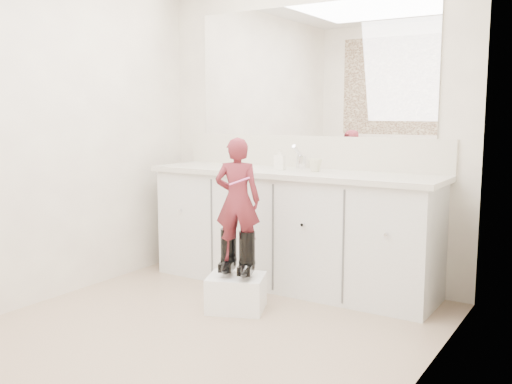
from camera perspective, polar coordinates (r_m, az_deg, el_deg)
The scene contains 16 objects.
floor at distance 3.51m, azimuth -6.49°, elevation -14.22°, with size 3.00×3.00×0.00m, color #957961.
wall_back at distance 4.52m, azimuth 5.32°, elevation 6.38°, with size 2.60×2.60×0.00m, color beige.
wall_left at distance 4.20m, azimuth -20.82°, elevation 5.78°, with size 3.00×3.00×0.00m, color beige.
wall_right at distance 2.64m, azimuth 15.79°, elevation 5.02°, with size 3.00×3.00×0.00m, color beige.
vanity_cabinet at distance 4.37m, azimuth 3.55°, elevation -3.91°, with size 2.20×0.55×0.85m, color silver.
countertop at distance 4.28m, azimuth 3.50°, elevation 1.89°, with size 2.28×0.58×0.04m, color beige.
backsplash at distance 4.51m, azimuth 5.21°, elevation 4.03°, with size 2.28×0.03×0.25m, color beige.
mirror at distance 4.52m, azimuth 5.33°, elevation 11.96°, with size 2.00×0.02×1.00m, color white.
faucet at distance 4.42m, azimuth 4.54°, elevation 2.98°, with size 0.08×0.08×0.10m, color silver.
cup at distance 4.22m, azimuth 5.95°, elevation 2.70°, with size 0.10×0.10×0.10m, color beige.
soap_bottle at distance 4.33m, azimuth 2.39°, elevation 3.31°, with size 0.07×0.07×0.16m, color white.
step_stool at distance 3.90m, azimuth -1.99°, elevation -10.04°, with size 0.37×0.31×0.24m, color white.
boot_left at distance 3.88m, azimuth -2.76°, elevation -5.95°, with size 0.11×0.21×0.31m, color black, non-canonical shape.
boot_right at distance 3.80m, azimuth -0.90°, elevation -6.24°, with size 0.11×0.21×0.31m, color black, non-canonical shape.
toddler at distance 3.77m, azimuth -1.86°, elevation -0.79°, with size 0.30×0.20×0.83m, color #AB343E.
toothbrush at distance 3.64m, azimuth -1.67°, elevation 1.09°, with size 0.01×0.01×0.14m, color #FF63C1.
Camera 1 is at (2.05, -2.52, 1.32)m, focal length 40.00 mm.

